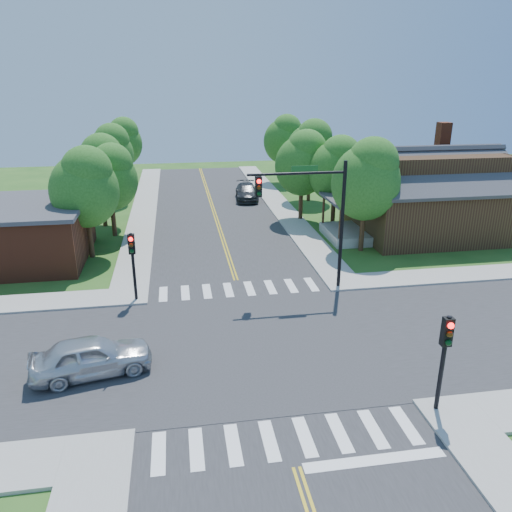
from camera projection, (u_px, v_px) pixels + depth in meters
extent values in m
plane|color=#26561A|center=(257.00, 345.00, 22.30)|extent=(100.00, 100.00, 0.00)
cube|color=#2D2D30|center=(257.00, 345.00, 22.29)|extent=(10.00, 90.00, 0.04)
cube|color=#2D2D30|center=(257.00, 345.00, 22.29)|extent=(90.00, 10.00, 0.04)
cube|color=#2D2D30|center=(257.00, 345.00, 22.30)|extent=(10.20, 10.20, 0.06)
cube|color=#9E9B93|center=(278.00, 204.00, 46.37)|extent=(2.20, 40.00, 0.14)
cube|color=#9E9B93|center=(144.00, 209.00, 44.53)|extent=(2.20, 40.00, 0.14)
cube|color=white|center=(163.00, 294.00, 27.40)|extent=(0.45, 2.00, 0.01)
cube|color=white|center=(185.00, 293.00, 27.58)|extent=(0.45, 2.00, 0.01)
cube|color=white|center=(207.00, 291.00, 27.76)|extent=(0.45, 2.00, 0.01)
cube|color=white|center=(228.00, 290.00, 27.94)|extent=(0.45, 2.00, 0.01)
cube|color=white|center=(250.00, 288.00, 28.12)|extent=(0.45, 2.00, 0.01)
cube|color=white|center=(270.00, 287.00, 28.30)|extent=(0.45, 2.00, 0.01)
cube|color=white|center=(291.00, 286.00, 28.48)|extent=(0.45, 2.00, 0.01)
cube|color=white|center=(311.00, 284.00, 28.67)|extent=(0.45, 2.00, 0.01)
cube|color=white|center=(159.00, 453.00, 15.90)|extent=(0.45, 2.00, 0.01)
cube|color=white|center=(196.00, 449.00, 16.08)|extent=(0.45, 2.00, 0.01)
cube|color=white|center=(233.00, 444.00, 16.26)|extent=(0.45, 2.00, 0.01)
cube|color=white|center=(269.00, 440.00, 16.44)|extent=(0.45, 2.00, 0.01)
cube|color=white|center=(305.00, 436.00, 16.63)|extent=(0.45, 2.00, 0.01)
cube|color=white|center=(339.00, 433.00, 16.81)|extent=(0.45, 2.00, 0.01)
cube|color=white|center=(373.00, 429.00, 16.99)|extent=(0.45, 2.00, 0.01)
cube|color=white|center=(406.00, 425.00, 17.17)|extent=(0.45, 2.00, 0.01)
cube|color=gold|center=(210.00, 203.00, 46.61)|extent=(0.10, 37.50, 0.01)
cube|color=gold|center=(212.00, 203.00, 46.64)|extent=(0.10, 37.50, 0.01)
cube|color=white|center=(375.00, 461.00, 15.63)|extent=(4.60, 0.45, 0.09)
cylinder|color=black|center=(342.00, 227.00, 27.10)|extent=(0.20, 0.20, 7.20)
cylinder|color=black|center=(297.00, 173.00, 25.68)|extent=(5.20, 0.14, 0.14)
cube|color=#19591E|center=(305.00, 169.00, 25.61)|extent=(1.40, 0.04, 0.30)
cube|color=black|center=(258.00, 187.00, 25.59)|extent=(0.34, 0.28, 1.05)
sphere|color=#FF0C0C|center=(259.00, 181.00, 25.33)|extent=(0.22, 0.22, 0.22)
sphere|color=#3F2605|center=(259.00, 188.00, 25.44)|extent=(0.22, 0.22, 0.22)
sphere|color=#05330F|center=(259.00, 194.00, 25.55)|extent=(0.22, 0.22, 0.22)
cylinder|color=black|center=(442.00, 365.00, 17.30)|extent=(0.16, 0.16, 3.80)
cube|color=black|center=(447.00, 332.00, 16.85)|extent=(0.34, 0.28, 1.05)
sphere|color=#FF0C0C|center=(451.00, 326.00, 16.58)|extent=(0.22, 0.22, 0.22)
sphere|color=#3F2605|center=(450.00, 334.00, 16.69)|extent=(0.22, 0.22, 0.22)
sphere|color=#05330F|center=(448.00, 343.00, 16.80)|extent=(0.22, 0.22, 0.22)
cylinder|color=black|center=(134.00, 268.00, 25.99)|extent=(0.16, 0.16, 3.80)
cube|color=black|center=(131.00, 244.00, 25.54)|extent=(0.34, 0.28, 1.05)
sphere|color=#FF0C0C|center=(131.00, 239.00, 25.27)|extent=(0.22, 0.22, 0.22)
sphere|color=#3F2605|center=(131.00, 245.00, 25.38)|extent=(0.22, 0.22, 0.22)
sphere|color=#05330F|center=(132.00, 251.00, 25.49)|extent=(0.22, 0.22, 0.22)
cube|color=black|center=(427.00, 209.00, 37.07)|extent=(10.00, 8.00, 4.00)
cube|color=#9E9B93|center=(345.00, 234.00, 36.69)|extent=(2.60, 4.50, 0.70)
cylinder|color=black|center=(340.00, 226.00, 34.24)|extent=(0.18, 0.18, 2.50)
cylinder|color=black|center=(323.00, 211.00, 37.95)|extent=(0.18, 0.18, 2.50)
cube|color=#38383D|center=(347.00, 199.00, 35.80)|extent=(2.80, 4.80, 0.18)
cube|color=brown|center=(438.00, 178.00, 40.16)|extent=(0.90, 0.90, 7.11)
cube|color=brown|center=(4.00, 235.00, 31.79)|extent=(10.00, 8.00, 3.50)
cylinder|color=#382314|center=(362.00, 230.00, 33.85)|extent=(0.34, 0.34, 2.88)
ellipsoid|color=#26591A|center=(366.00, 183.00, 32.73)|extent=(4.54, 4.32, 5.00)
sphere|color=#26591A|center=(373.00, 163.00, 32.12)|extent=(3.33, 3.33, 3.33)
cylinder|color=#382314|center=(333.00, 209.00, 39.49)|extent=(0.34, 0.34, 2.67)
ellipsoid|color=#26591A|center=(335.00, 171.00, 38.45)|extent=(4.22, 4.01, 4.64)
sphere|color=#26591A|center=(341.00, 155.00, 37.88)|extent=(3.09, 3.09, 3.09)
cylinder|color=#382314|center=(309.00, 186.00, 47.46)|extent=(0.34, 0.34, 2.86)
ellipsoid|color=#26591A|center=(310.00, 151.00, 46.35)|extent=(4.51, 4.29, 4.96)
sphere|color=#26591A|center=(314.00, 137.00, 45.74)|extent=(3.31, 3.31, 3.31)
cylinder|color=#382314|center=(283.00, 170.00, 55.43)|extent=(0.34, 0.34, 2.78)
ellipsoid|color=#26591A|center=(284.00, 141.00, 54.35)|extent=(4.38, 4.17, 4.82)
sphere|color=#26591A|center=(287.00, 129.00, 53.76)|extent=(3.22, 3.22, 3.22)
cylinder|color=#382314|center=(90.00, 237.00, 32.66)|extent=(0.34, 0.34, 2.73)
ellipsoid|color=#26591A|center=(85.00, 191.00, 31.60)|extent=(4.32, 4.10, 4.75)
sphere|color=#26591A|center=(87.00, 171.00, 31.01)|extent=(3.17, 3.17, 3.17)
cylinder|color=#382314|center=(104.00, 209.00, 39.44)|extent=(0.34, 0.34, 2.72)
ellipsoid|color=#26591A|center=(100.00, 170.00, 38.39)|extent=(4.30, 4.08, 4.73)
sphere|color=#26591A|center=(102.00, 154.00, 37.81)|extent=(3.15, 3.15, 3.15)
cylinder|color=#382314|center=(113.00, 188.00, 46.78)|extent=(0.34, 0.34, 2.73)
ellipsoid|color=#26591A|center=(110.00, 155.00, 45.72)|extent=(4.32, 4.10, 4.75)
sphere|color=#26591A|center=(112.00, 141.00, 45.14)|extent=(3.16, 3.16, 3.16)
cylinder|color=#382314|center=(125.00, 172.00, 54.56)|extent=(0.34, 0.34, 2.70)
ellipsoid|color=#26591A|center=(122.00, 144.00, 53.51)|extent=(4.26, 4.05, 4.68)
sphere|color=#26591A|center=(124.00, 132.00, 52.93)|extent=(3.12, 3.12, 3.12)
cylinder|color=#382314|center=(301.00, 204.00, 41.05)|extent=(0.34, 0.34, 2.76)
ellipsoid|color=#26591A|center=(302.00, 166.00, 39.98)|extent=(4.36, 4.14, 4.80)
sphere|color=#26591A|center=(307.00, 150.00, 39.39)|extent=(3.20, 3.20, 3.20)
cylinder|color=#382314|center=(113.00, 219.00, 37.08)|extent=(0.34, 0.34, 2.57)
ellipsoid|color=#26591A|center=(110.00, 180.00, 36.08)|extent=(4.06, 3.86, 4.47)
sphere|color=#26591A|center=(112.00, 164.00, 35.52)|extent=(2.98, 2.98, 2.98)
imported|color=silver|center=(91.00, 357.00, 19.87)|extent=(3.78, 5.47, 1.61)
imported|color=#2A2B2E|center=(247.00, 192.00, 47.90)|extent=(2.94, 5.42, 1.47)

